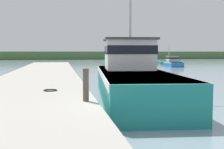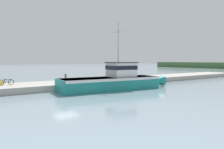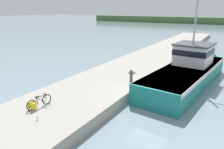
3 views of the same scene
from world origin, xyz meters
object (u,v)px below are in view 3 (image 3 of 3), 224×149
object	(u,v)px
mooring_post	(131,78)
water_bottle_on_curb	(37,118)
bicycle_touring	(37,103)
fishing_boat_main	(189,70)

from	to	relation	value
mooring_post	water_bottle_on_curb	distance (m)	7.24
bicycle_touring	water_bottle_on_curb	world-z (taller)	bicycle_touring
mooring_post	water_bottle_on_curb	world-z (taller)	mooring_post
fishing_boat_main	water_bottle_on_curb	xyz separation A→B (m)	(-4.88, -11.93, -0.30)
fishing_boat_main	bicycle_touring	world-z (taller)	fishing_boat_main
bicycle_touring	mooring_post	world-z (taller)	mooring_post
fishing_boat_main	bicycle_touring	size ratio (longest dim) A/B	8.97
fishing_boat_main	water_bottle_on_curb	distance (m)	12.90
fishing_boat_main	water_bottle_on_curb	size ratio (longest dim) A/B	59.33
bicycle_touring	mooring_post	distance (m)	6.72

